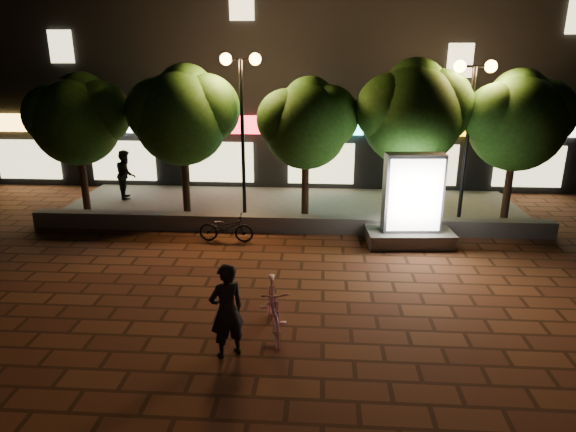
# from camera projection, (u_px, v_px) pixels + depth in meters

# --- Properties ---
(ground) EXTENTS (80.00, 80.00, 0.00)m
(ground) POSITION_uv_depth(u_px,v_px,m) (275.00, 289.00, 11.66)
(ground) COLOR brown
(ground) RESTS_ON ground
(retaining_wall) EXTENTS (16.00, 0.45, 0.50)m
(retaining_wall) POSITION_uv_depth(u_px,v_px,m) (287.00, 224.00, 15.38)
(retaining_wall) COLOR slate
(retaining_wall) RESTS_ON ground
(sidewalk) EXTENTS (16.00, 5.00, 0.08)m
(sidewalk) POSITION_uv_depth(u_px,v_px,m) (292.00, 207.00, 17.81)
(sidewalk) COLOR slate
(sidewalk) RESTS_ON ground
(building_block) EXTENTS (28.00, 8.12, 11.30)m
(building_block) POSITION_uv_depth(u_px,v_px,m) (301.00, 59.00, 22.45)
(building_block) COLOR black
(building_block) RESTS_ON ground
(tree_far_left) EXTENTS (3.36, 2.80, 4.63)m
(tree_far_left) POSITION_uv_depth(u_px,v_px,m) (78.00, 116.00, 16.27)
(tree_far_left) COLOR black
(tree_far_left) RESTS_ON sidewalk
(tree_left) EXTENTS (3.60, 3.00, 4.89)m
(tree_left) POSITION_uv_depth(u_px,v_px,m) (183.00, 112.00, 16.00)
(tree_left) COLOR black
(tree_left) RESTS_ON sidewalk
(tree_mid) EXTENTS (3.24, 2.70, 4.50)m
(tree_mid) POSITION_uv_depth(u_px,v_px,m) (308.00, 121.00, 15.82)
(tree_mid) COLOR black
(tree_mid) RESTS_ON sidewalk
(tree_right) EXTENTS (3.72, 3.10, 5.07)m
(tree_right) POSITION_uv_depth(u_px,v_px,m) (414.00, 110.00, 15.49)
(tree_right) COLOR black
(tree_right) RESTS_ON sidewalk
(tree_far_right) EXTENTS (3.48, 2.90, 4.76)m
(tree_far_right) POSITION_uv_depth(u_px,v_px,m) (519.00, 117.00, 15.35)
(tree_far_right) COLOR black
(tree_far_right) RESTS_ON sidewalk
(street_lamp_left) EXTENTS (1.26, 0.36, 5.18)m
(street_lamp_left) POSITION_uv_depth(u_px,v_px,m) (241.00, 95.00, 15.45)
(street_lamp_left) COLOR black
(street_lamp_left) RESTS_ON sidewalk
(street_lamp_right) EXTENTS (1.26, 0.36, 4.98)m
(street_lamp_right) POSITION_uv_depth(u_px,v_px,m) (472.00, 100.00, 15.04)
(street_lamp_right) COLOR black
(street_lamp_right) RESTS_ON sidewalk
(ad_kiosk) EXTENTS (2.52, 1.39, 2.64)m
(ad_kiosk) POSITION_uv_depth(u_px,v_px,m) (412.00, 209.00, 14.11)
(ad_kiosk) COLOR slate
(ad_kiosk) RESTS_ON ground
(scooter_pink) EXTENTS (0.86, 1.90, 1.10)m
(scooter_pink) POSITION_uv_depth(u_px,v_px,m) (274.00, 308.00, 9.63)
(scooter_pink) COLOR pink
(scooter_pink) RESTS_ON ground
(rider) EXTENTS (0.78, 0.73, 1.79)m
(rider) POSITION_uv_depth(u_px,v_px,m) (227.00, 311.00, 8.83)
(rider) COLOR black
(rider) RESTS_ON ground
(scooter_parked) EXTENTS (1.61, 0.59, 0.84)m
(scooter_parked) POSITION_uv_depth(u_px,v_px,m) (226.00, 228.00, 14.49)
(scooter_parked) COLOR black
(scooter_parked) RESTS_ON ground
(pedestrian) EXTENTS (0.93, 1.05, 1.81)m
(pedestrian) POSITION_uv_depth(u_px,v_px,m) (126.00, 174.00, 18.49)
(pedestrian) COLOR black
(pedestrian) RESTS_ON sidewalk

